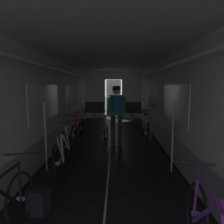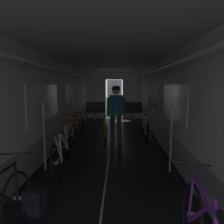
% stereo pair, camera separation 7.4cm
% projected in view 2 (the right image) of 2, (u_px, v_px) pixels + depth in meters
% --- Properties ---
extents(train_car_shell, '(3.14, 12.34, 2.57)m').
position_uv_depth(train_car_shell, '(110.00, 87.00, 5.49)').
color(train_car_shell, black).
rests_on(train_car_shell, ground).
extents(bench_seat_far_left, '(0.98, 0.51, 0.95)m').
position_uv_depth(bench_seat_far_left, '(95.00, 110.00, 10.10)').
color(bench_seat_far_left, gray).
rests_on(bench_seat_far_left, ground).
extents(bench_seat_far_right, '(0.98, 0.51, 0.95)m').
position_uv_depth(bench_seat_far_right, '(132.00, 110.00, 10.04)').
color(bench_seat_far_right, gray).
rests_on(bench_seat_far_right, ground).
extents(bicycle_white, '(0.44, 1.70, 0.96)m').
position_uv_depth(bicycle_white, '(61.00, 151.00, 4.26)').
color(bicycle_white, black).
rests_on(bicycle_white, ground).
extents(bicycle_silver, '(0.44, 1.69, 0.95)m').
position_uv_depth(bicycle_silver, '(145.00, 128.00, 6.54)').
color(bicycle_silver, black).
rests_on(bicycle_silver, ground).
extents(bicycle_orange, '(0.44, 1.69, 0.96)m').
position_uv_depth(bicycle_orange, '(77.00, 129.00, 6.39)').
color(bicycle_orange, black).
rests_on(bicycle_orange, ground).
extents(person_cyclist_aisle, '(0.56, 0.43, 1.73)m').
position_uv_depth(person_cyclist_aisle, '(116.00, 109.00, 5.86)').
color(person_cyclist_aisle, '#2D2D33').
rests_on(person_cyclist_aisle, ground).
extents(bicycle_yellow_in_aisle, '(0.44, 1.69, 0.94)m').
position_uv_depth(bicycle_yellow_in_aisle, '(105.00, 131.00, 6.21)').
color(bicycle_yellow_in_aisle, black).
rests_on(bicycle_yellow_in_aisle, ground).
extents(backpack_on_floor, '(0.30, 0.25, 0.34)m').
position_uv_depth(backpack_on_floor, '(35.00, 201.00, 2.80)').
color(backpack_on_floor, black).
rests_on(backpack_on_floor, ground).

